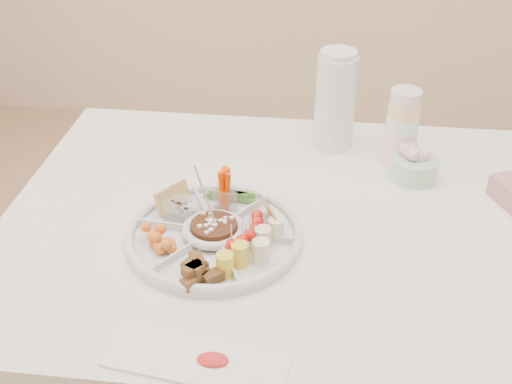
# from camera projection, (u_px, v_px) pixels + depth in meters

# --- Properties ---
(dining_table) EXTENTS (1.52, 1.02, 0.76)m
(dining_table) POSITION_uv_depth(u_px,v_px,m) (322.00, 339.00, 1.68)
(dining_table) COLOR white
(dining_table) RESTS_ON floor
(party_tray) EXTENTS (0.41, 0.41, 0.04)m
(party_tray) POSITION_uv_depth(u_px,v_px,m) (214.00, 232.00, 1.40)
(party_tray) COLOR white
(party_tray) RESTS_ON dining_table
(bean_dip) EXTENTS (0.11, 0.11, 0.04)m
(bean_dip) POSITION_uv_depth(u_px,v_px,m) (214.00, 229.00, 1.39)
(bean_dip) COLOR #452315
(bean_dip) RESTS_ON party_tray
(tortillas) EXTENTS (0.10, 0.10, 0.05)m
(tortillas) POSITION_uv_depth(u_px,v_px,m) (270.00, 213.00, 1.42)
(tortillas) COLOR tan
(tortillas) RESTS_ON party_tray
(carrot_cucumber) EXTENTS (0.12, 0.12, 0.10)m
(carrot_cucumber) POSITION_uv_depth(u_px,v_px,m) (228.00, 185.00, 1.48)
(carrot_cucumber) COLOR #EE4400
(carrot_cucumber) RESTS_ON party_tray
(pita_raisins) EXTENTS (0.12, 0.12, 0.06)m
(pita_raisins) POSITION_uv_depth(u_px,v_px,m) (173.00, 202.00, 1.46)
(pita_raisins) COLOR tan
(pita_raisins) RESTS_ON party_tray
(cherries) EXTENTS (0.11, 0.11, 0.04)m
(cherries) POSITION_uv_depth(u_px,v_px,m) (155.00, 239.00, 1.35)
(cherries) COLOR #CE5F27
(cherries) RESTS_ON party_tray
(granola_chunks) EXTENTS (0.12, 0.12, 0.05)m
(granola_chunks) POSITION_uv_depth(u_px,v_px,m) (197.00, 265.00, 1.28)
(granola_chunks) COLOR brown
(granola_chunks) RESTS_ON party_tray
(banana_tomato) EXTENTS (0.12, 0.12, 0.09)m
(banana_tomato) POSITION_uv_depth(u_px,v_px,m) (259.00, 243.00, 1.30)
(banana_tomato) COLOR #F1E282
(banana_tomato) RESTS_ON party_tray
(cup_stack) EXTENTS (0.09, 0.09, 0.24)m
(cup_stack) POSITION_uv_depth(u_px,v_px,m) (402.00, 123.00, 1.62)
(cup_stack) COLOR #ABC19F
(cup_stack) RESTS_ON dining_table
(thermos) EXTENTS (0.12, 0.12, 0.28)m
(thermos) POSITION_uv_depth(u_px,v_px,m) (335.00, 99.00, 1.70)
(thermos) COLOR silver
(thermos) RESTS_ON dining_table
(flower_bowl) EXTENTS (0.14, 0.14, 0.08)m
(flower_bowl) POSITION_uv_depth(u_px,v_px,m) (415.00, 164.00, 1.60)
(flower_bowl) COLOR silver
(flower_bowl) RESTS_ON dining_table
(placemat) EXTENTS (0.33, 0.15, 0.01)m
(placemat) POSITION_uv_depth(u_px,v_px,m) (196.00, 361.00, 1.12)
(placemat) COLOR white
(placemat) RESTS_ON dining_table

